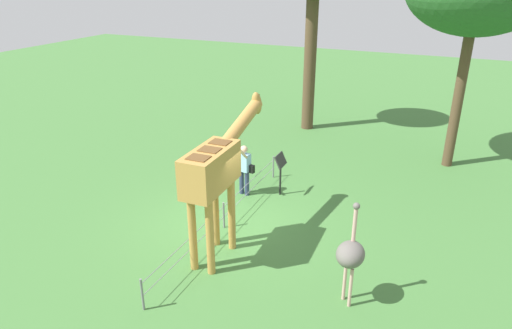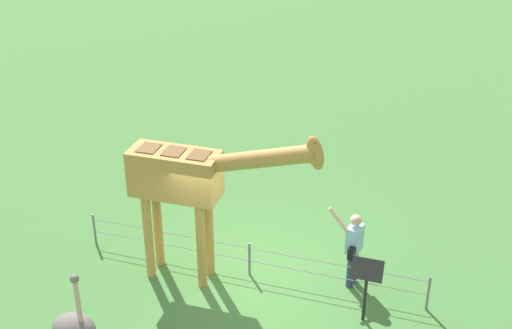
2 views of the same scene
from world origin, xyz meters
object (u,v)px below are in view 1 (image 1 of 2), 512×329
Objects in this scene: visitor at (244,167)px; ostrich at (350,254)px; info_sign at (281,166)px; giraffe at (217,169)px.

ostrich reaches higher than visitor.
ostrich is (-3.62, -4.03, 0.27)m from visitor.
info_sign is (0.42, -1.00, 0.05)m from visitor.
giraffe is 2.18× the size of visitor.
info_sign is at bearing 36.83° from ostrich.
giraffe reaches higher than info_sign.
giraffe reaches higher than ostrich.
giraffe is 3.48m from ostrich.
visitor is 1.29× the size of info_sign.
ostrich is 1.70× the size of info_sign.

